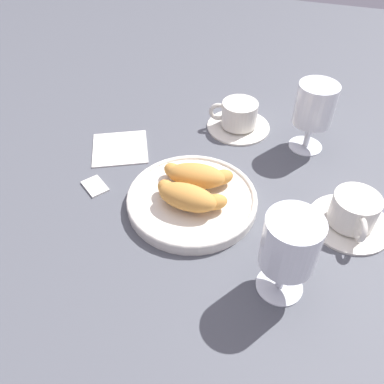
% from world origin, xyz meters
% --- Properties ---
extents(ground_plane, '(2.20, 2.20, 0.00)m').
position_xyz_m(ground_plane, '(0.00, 0.00, 0.00)').
color(ground_plane, '#4C4F56').
extents(pastry_plate, '(0.23, 0.23, 0.02)m').
position_xyz_m(pastry_plate, '(-0.02, -0.02, 0.01)').
color(pastry_plate, silver).
rests_on(pastry_plate, ground_plane).
extents(croissant_large, '(0.14, 0.07, 0.04)m').
position_xyz_m(croissant_large, '(-0.02, -0.04, 0.04)').
color(croissant_large, '#CC893D').
rests_on(croissant_large, pastry_plate).
extents(croissant_small, '(0.14, 0.07, 0.04)m').
position_xyz_m(croissant_small, '(-0.02, 0.01, 0.04)').
color(croissant_small, '#CC893D').
rests_on(croissant_small, pastry_plate).
extents(coffee_cup_near, '(0.14, 0.14, 0.06)m').
position_xyz_m(coffee_cup_near, '(0.25, 0.01, 0.03)').
color(coffee_cup_near, silver).
rests_on(coffee_cup_near, ground_plane).
extents(coffee_cup_far, '(0.14, 0.14, 0.06)m').
position_xyz_m(coffee_cup_far, '(0.01, 0.24, 0.03)').
color(coffee_cup_far, silver).
rests_on(coffee_cup_far, ground_plane).
extents(juice_glass_left, '(0.08, 0.08, 0.14)m').
position_xyz_m(juice_glass_left, '(0.15, -0.14, 0.09)').
color(juice_glass_left, white).
rests_on(juice_glass_left, ground_plane).
extents(juice_glass_right, '(0.08, 0.08, 0.14)m').
position_xyz_m(juice_glass_right, '(0.15, 0.21, 0.09)').
color(juice_glass_right, white).
rests_on(juice_glass_right, ground_plane).
extents(sugar_packet, '(0.06, 0.06, 0.01)m').
position_xyz_m(sugar_packet, '(-0.20, -0.03, 0.00)').
color(sugar_packet, white).
rests_on(sugar_packet, ground_plane).
extents(folded_napkin, '(0.15, 0.15, 0.01)m').
position_xyz_m(folded_napkin, '(-0.21, 0.09, 0.00)').
color(folded_napkin, silver).
rests_on(folded_napkin, ground_plane).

